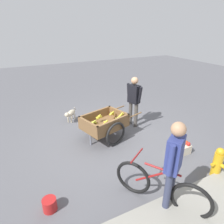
# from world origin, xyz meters

# --- Properties ---
(ground_plane) EXTENTS (24.00, 24.00, 0.00)m
(ground_plane) POSITION_xyz_m (0.00, 0.00, 0.00)
(ground_plane) COLOR #56565B
(fruit_cart) EXTENTS (1.80, 1.20, 0.74)m
(fruit_cart) POSITION_xyz_m (0.35, -0.03, 0.44)
(fruit_cart) COLOR brown
(fruit_cart) RESTS_ON ground
(vendor_person) EXTENTS (0.29, 0.58, 1.51)m
(vendor_person) POSITION_xyz_m (-0.74, -0.36, 0.89)
(vendor_person) COLOR #4C4742
(vendor_person) RESTS_ON ground
(bicycle) EXTENTS (0.94, 1.43, 0.85)m
(bicycle) POSITION_xyz_m (0.41, 2.33, 0.35)
(bicycle) COLOR black
(bicycle) RESTS_ON ground
(cyclist_person) EXTENTS (0.45, 0.35, 1.61)m
(cyclist_person) POSITION_xyz_m (0.33, 2.46, 0.96)
(cyclist_person) COLOR #333851
(cyclist_person) RESTS_ON ground
(dog) EXTENTS (0.49, 0.52, 0.40)m
(dog) POSITION_xyz_m (0.90, -1.46, 0.27)
(dog) COLOR beige
(dog) RESTS_ON ground
(fire_hydrant) EXTENTS (0.25, 0.25, 0.67)m
(fire_hydrant) POSITION_xyz_m (-1.05, 2.30, 0.33)
(fire_hydrant) COLOR gold
(fire_hydrant) RESTS_ON ground
(plastic_bucket) EXTENTS (0.23, 0.23, 0.23)m
(plastic_bucket) POSITION_xyz_m (2.11, 1.64, 0.11)
(plastic_bucket) COLOR #B21E1E
(plastic_bucket) RESTS_ON ground
(apple_crate) EXTENTS (0.44, 0.32, 0.32)m
(apple_crate) POSITION_xyz_m (-1.00, 1.38, 0.13)
(apple_crate) COLOR beige
(apple_crate) RESTS_ON ground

